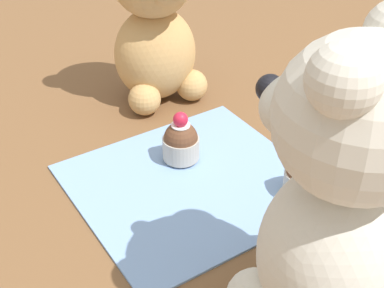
% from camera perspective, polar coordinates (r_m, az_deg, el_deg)
% --- Properties ---
extents(ground_plane, '(4.00, 4.00, 0.00)m').
position_cam_1_polar(ground_plane, '(0.62, 0.00, -4.26)').
color(ground_plane, brown).
extents(knitted_placemat, '(0.26, 0.24, 0.01)m').
position_cam_1_polar(knitted_placemat, '(0.62, 0.00, -4.04)').
color(knitted_placemat, '#7A9ED1').
rests_on(knitted_placemat, ground_plane).
extents(teddy_bear_cream, '(0.16, 0.16, 0.27)m').
position_cam_1_polar(teddy_bear_cream, '(0.42, 15.27, -5.26)').
color(teddy_bear_cream, beige).
rests_on(teddy_bear_cream, ground_plane).
extents(teddy_bear_tan, '(0.12, 0.13, 0.24)m').
position_cam_1_polar(teddy_bear_tan, '(0.74, -3.97, 13.14)').
color(teddy_bear_tan, tan).
rests_on(teddy_bear_tan, ground_plane).
extents(cupcake_near_cream_bear, '(0.04, 0.04, 0.06)m').
position_cam_1_polar(cupcake_near_cream_bear, '(0.60, 11.91, -3.32)').
color(cupcake_near_cream_bear, '#B2ADA3').
rests_on(cupcake_near_cream_bear, knitted_placemat).
extents(cupcake_near_tan_bear, '(0.04, 0.04, 0.06)m').
position_cam_1_polar(cupcake_near_tan_bear, '(0.64, -1.19, 0.27)').
color(cupcake_near_tan_bear, '#B2ADA3').
rests_on(cupcake_near_tan_bear, knitted_placemat).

